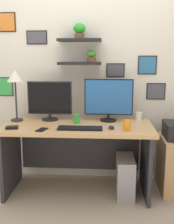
{
  "coord_description": "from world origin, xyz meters",
  "views": [
    {
      "loc": [
        0.29,
        -2.83,
        1.47
      ],
      "look_at": [
        0.1,
        0.05,
        0.88
      ],
      "focal_mm": 44.9,
      "sensor_mm": 36.0,
      "label": 1
    }
  ],
  "objects_px": {
    "desk_lamp": "(15,80)",
    "computer_mouse": "(111,127)",
    "keyboard": "(80,128)",
    "pen_cup": "(77,119)",
    "monitor_left": "(50,100)",
    "computer_tower_right": "(125,176)",
    "cell_phone": "(42,130)",
    "desk": "(78,143)",
    "monitor_right": "(109,99)",
    "scissors_tray": "(12,128)",
    "coffee_mug": "(139,116)",
    "water_cup": "(127,125)"
  },
  "relations": [
    {
      "from": "desk_lamp",
      "to": "water_cup",
      "type": "height_order",
      "value": "desk_lamp"
    },
    {
      "from": "monitor_left",
      "to": "computer_mouse",
      "type": "height_order",
      "value": "monitor_left"
    },
    {
      "from": "desk_lamp",
      "to": "computer_tower_right",
      "type": "bearing_deg",
      "value": -8.79
    },
    {
      "from": "monitor_left",
      "to": "scissors_tray",
      "type": "xyz_separation_m",
      "value": [
        -0.31,
        -0.41,
        -0.21
      ]
    },
    {
      "from": "cell_phone",
      "to": "scissors_tray",
      "type": "height_order",
      "value": "scissors_tray"
    },
    {
      "from": "monitor_right",
      "to": "computer_tower_right",
      "type": "height_order",
      "value": "monitor_right"
    },
    {
      "from": "coffee_mug",
      "to": "computer_tower_right",
      "type": "bearing_deg",
      "value": -116.05
    },
    {
      "from": "cell_phone",
      "to": "computer_tower_right",
      "type": "xyz_separation_m",
      "value": [
        0.84,
        0.19,
        -0.55
      ]
    },
    {
      "from": "monitor_right",
      "to": "computer_tower_right",
      "type": "distance_m",
      "value": 0.85
    },
    {
      "from": "desk_lamp",
      "to": "scissors_tray",
      "type": "xyz_separation_m",
      "value": [
        0.05,
        -0.34,
        -0.44
      ]
    },
    {
      "from": "water_cup",
      "to": "pen_cup",
      "type": "bearing_deg",
      "value": 152.53
    },
    {
      "from": "computer_mouse",
      "to": "computer_tower_right",
      "type": "distance_m",
      "value": 0.59
    },
    {
      "from": "desk",
      "to": "pen_cup",
      "type": "distance_m",
      "value": 0.26
    },
    {
      "from": "monitor_right",
      "to": "computer_mouse",
      "type": "height_order",
      "value": "monitor_right"
    },
    {
      "from": "desk_lamp",
      "to": "pen_cup",
      "type": "height_order",
      "value": "desk_lamp"
    },
    {
      "from": "coffee_mug",
      "to": "computer_tower_right",
      "type": "xyz_separation_m",
      "value": [
        -0.15,
        -0.32,
        -0.59
      ]
    },
    {
      "from": "scissors_tray",
      "to": "water_cup",
      "type": "height_order",
      "value": "water_cup"
    },
    {
      "from": "desk_lamp",
      "to": "water_cup",
      "type": "relative_size",
      "value": 5.12
    },
    {
      "from": "keyboard",
      "to": "water_cup",
      "type": "height_order",
      "value": "water_cup"
    },
    {
      "from": "computer_mouse",
      "to": "water_cup",
      "type": "relative_size",
      "value": 0.82
    },
    {
      "from": "pen_cup",
      "to": "computer_tower_right",
      "type": "xyz_separation_m",
      "value": [
        0.52,
        -0.11,
        -0.59
      ]
    },
    {
      "from": "keyboard",
      "to": "desk_lamp",
      "type": "xyz_separation_m",
      "value": [
        -0.73,
        0.31,
        0.44
      ]
    },
    {
      "from": "desk",
      "to": "pen_cup",
      "type": "relative_size",
      "value": 15.76
    },
    {
      "from": "computer_mouse",
      "to": "computer_tower_right",
      "type": "relative_size",
      "value": 0.22
    },
    {
      "from": "monitor_right",
      "to": "coffee_mug",
      "type": "height_order",
      "value": "monitor_right"
    },
    {
      "from": "desk",
      "to": "coffee_mug",
      "type": "xyz_separation_m",
      "value": [
        0.67,
        0.22,
        0.26
      ]
    },
    {
      "from": "desk",
      "to": "monitor_left",
      "type": "xyz_separation_m",
      "value": [
        -0.33,
        0.16,
        0.44
      ]
    },
    {
      "from": "pen_cup",
      "to": "scissors_tray",
      "type": "distance_m",
      "value": 0.68
    },
    {
      "from": "desk",
      "to": "desk_lamp",
      "type": "relative_size",
      "value": 2.8
    },
    {
      "from": "monitor_right",
      "to": "computer_mouse",
      "type": "relative_size",
      "value": 5.9
    },
    {
      "from": "desk_lamp",
      "to": "monitor_left",
      "type": "bearing_deg",
      "value": 10.98
    },
    {
      "from": "keyboard",
      "to": "computer_tower_right",
      "type": "relative_size",
      "value": 1.06
    },
    {
      "from": "cell_phone",
      "to": "monitor_left",
      "type": "bearing_deg",
      "value": 106.4
    },
    {
      "from": "desk_lamp",
      "to": "computer_mouse",
      "type": "bearing_deg",
      "value": -15.0
    },
    {
      "from": "pen_cup",
      "to": "computer_mouse",
      "type": "bearing_deg",
      "value": -29.38
    },
    {
      "from": "monitor_left",
      "to": "monitor_right",
      "type": "distance_m",
      "value": 0.66
    },
    {
      "from": "computer_mouse",
      "to": "computer_tower_right",
      "type": "height_order",
      "value": "computer_mouse"
    },
    {
      "from": "pen_cup",
      "to": "computer_tower_right",
      "type": "height_order",
      "value": "pen_cup"
    },
    {
      "from": "keyboard",
      "to": "monitor_right",
      "type": "bearing_deg",
      "value": 53.58
    },
    {
      "from": "keyboard",
      "to": "computer_tower_right",
      "type": "distance_m",
      "value": 0.73
    },
    {
      "from": "desk",
      "to": "monitor_right",
      "type": "xyz_separation_m",
      "value": [
        0.33,
        0.16,
        0.46
      ]
    },
    {
      "from": "pen_cup",
      "to": "computer_tower_right",
      "type": "relative_size",
      "value": 0.24
    },
    {
      "from": "keyboard",
      "to": "coffee_mug",
      "type": "distance_m",
      "value": 0.77
    },
    {
      "from": "monitor_left",
      "to": "computer_tower_right",
      "type": "height_order",
      "value": "monitor_left"
    },
    {
      "from": "computer_tower_right",
      "to": "cell_phone",
      "type": "bearing_deg",
      "value": -167.32
    },
    {
      "from": "keyboard",
      "to": "pen_cup",
      "type": "relative_size",
      "value": 4.4
    },
    {
      "from": "cell_phone",
      "to": "scissors_tray",
      "type": "distance_m",
      "value": 0.31
    },
    {
      "from": "desk",
      "to": "desk_lamp",
      "type": "height_order",
      "value": "desk_lamp"
    },
    {
      "from": "monitor_left",
      "to": "cell_phone",
      "type": "relative_size",
      "value": 3.52
    },
    {
      "from": "cell_phone",
      "to": "computer_tower_right",
      "type": "distance_m",
      "value": 1.02
    }
  ]
}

